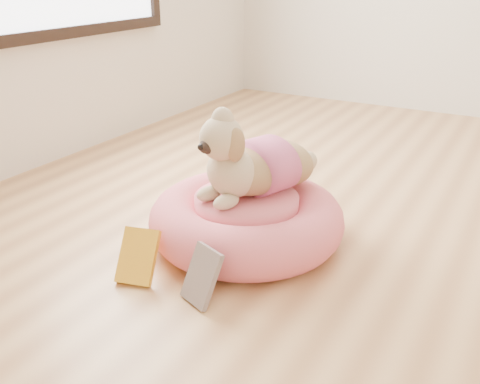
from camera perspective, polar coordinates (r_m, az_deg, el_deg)
The scene contains 5 objects.
floor at distance 2.09m, azimuth 18.36°, elevation -6.85°, with size 4.50×4.50×0.00m, color #B37B4A.
pet_bed at distance 2.07m, azimuth 0.69°, elevation -2.96°, with size 0.75×0.75×0.19m.
dog at distance 1.99m, azimuth 1.28°, elevation 4.73°, with size 0.34×0.50×0.36m, color olive, non-canonical shape.
book_yellow at distance 1.87m, azimuth -10.83°, elevation -6.75°, with size 0.13×0.02×0.19m, color #FBF71A.
book_white at distance 1.73m, azimuth -4.10°, elevation -8.91°, with size 0.12×0.02×0.19m, color silver.
Camera 1 is at (0.28, -1.82, 1.00)m, focal length 40.00 mm.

